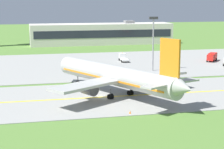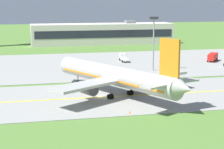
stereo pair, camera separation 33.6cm
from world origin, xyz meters
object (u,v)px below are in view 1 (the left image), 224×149
airplane_lead (116,76)px  apron_light_mast (153,37)px  service_truck_baggage (123,58)px  service_truck_fuel (212,57)px

airplane_lead → apron_light_mast: size_ratio=2.52×
service_truck_baggage → apron_light_mast: bearing=-80.1°
airplane_lead → service_truck_fuel: size_ratio=6.21×
service_truck_baggage → service_truck_fuel: bearing=-14.2°
service_truck_fuel → airplane_lead: bearing=-136.4°
service_truck_fuel → service_truck_baggage: bearing=165.8°
service_truck_baggage → service_truck_fuel: service_truck_fuel is taller
airplane_lead → service_truck_baggage: bearing=73.5°
airplane_lead → apron_light_mast: apron_light_mast is taller
airplane_lead → apron_light_mast: 31.58m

